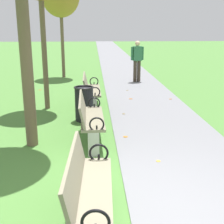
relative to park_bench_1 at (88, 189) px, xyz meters
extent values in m
plane|color=#4C7F38|center=(0.50, 0.04, -0.49)|extent=(80.00, 80.00, 0.00)
cube|color=slate|center=(1.63, 18.04, -0.48)|extent=(2.26, 44.00, 0.02)
cube|color=gray|center=(0.05, 0.00, -0.01)|extent=(0.50, 1.62, 0.05)
cube|color=gray|center=(-0.14, 0.01, 0.21)|extent=(0.18, 1.60, 0.40)
cube|color=#B7B5AD|center=(0.08, 0.74, -0.26)|extent=(0.20, 0.13, 0.45)
torus|color=black|center=(0.08, -0.76, 0.10)|extent=(0.27, 0.04, 0.27)
torus|color=black|center=(0.14, 0.76, 0.10)|extent=(0.27, 0.04, 0.27)
cylinder|color=black|center=(0.14, 0.76, 0.02)|extent=(0.03, 0.03, 0.12)
cube|color=gray|center=(0.05, 2.75, -0.01)|extent=(0.48, 1.61, 0.05)
cube|color=gray|center=(-0.14, 2.75, 0.21)|extent=(0.16, 1.60, 0.40)
cube|color=#B7B5AD|center=(0.07, 2.01, -0.26)|extent=(0.20, 0.12, 0.45)
cube|color=#B7B5AD|center=(0.04, 3.49, -0.26)|extent=(0.20, 0.12, 0.45)
torus|color=black|center=(0.13, 2.00, 0.10)|extent=(0.27, 0.04, 0.27)
cylinder|color=black|center=(0.13, 2.00, 0.02)|extent=(0.03, 0.03, 0.12)
torus|color=black|center=(0.10, 3.52, 0.10)|extent=(0.27, 0.04, 0.27)
cylinder|color=black|center=(0.10, 3.52, 0.02)|extent=(0.03, 0.03, 0.12)
cube|color=gray|center=(0.05, 5.43, -0.01)|extent=(0.46, 1.61, 0.05)
cube|color=gray|center=(-0.14, 5.43, 0.21)|extent=(0.14, 1.60, 0.40)
cube|color=#B7B5AD|center=(0.06, 4.69, -0.26)|extent=(0.20, 0.12, 0.45)
cube|color=#B7B5AD|center=(0.04, 6.17, -0.26)|extent=(0.20, 0.12, 0.45)
torus|color=black|center=(0.12, 4.67, 0.10)|extent=(0.27, 0.03, 0.27)
cylinder|color=black|center=(0.12, 4.67, 0.02)|extent=(0.03, 0.03, 0.12)
torus|color=black|center=(0.10, 6.19, 0.10)|extent=(0.27, 0.03, 0.27)
cylinder|color=black|center=(0.10, 6.19, 0.02)|extent=(0.03, 0.03, 0.12)
cylinder|color=brown|center=(-1.13, 2.61, 1.32)|extent=(0.22, 0.22, 3.61)
cylinder|color=brown|center=(-1.21, 5.34, 1.09)|extent=(0.14, 0.14, 3.14)
cylinder|color=brown|center=(-1.22, 10.64, 0.94)|extent=(0.14, 0.14, 2.85)
cylinder|color=#3D3328|center=(1.77, 9.22, -0.04)|extent=(0.14, 0.14, 0.85)
cylinder|color=#3D3328|center=(1.93, 9.25, -0.04)|extent=(0.14, 0.14, 0.85)
cube|color=#33724C|center=(1.85, 9.23, 0.66)|extent=(0.37, 0.28, 0.56)
sphere|color=beige|center=(1.85, 9.23, 1.05)|extent=(0.20, 0.20, 0.20)
cylinder|color=#33724C|center=(1.63, 9.19, 0.66)|extent=(0.09, 0.09, 0.52)
cylinder|color=#33724C|center=(2.06, 9.27, 0.66)|extent=(0.09, 0.09, 0.52)
cylinder|color=black|center=(-0.15, 4.14, -0.09)|extent=(0.44, 0.44, 0.80)
torus|color=black|center=(-0.15, 4.14, 0.33)|extent=(0.48, 0.48, 0.04)
cylinder|color=brown|center=(1.28, 7.52, -0.46)|extent=(0.10, 0.10, 0.00)
cylinder|color=brown|center=(-0.33, 1.89, -0.48)|extent=(0.13, 0.13, 0.00)
cylinder|color=gold|center=(1.17, 1.66, -0.46)|extent=(0.09, 0.09, 0.00)
cylinder|color=#93511E|center=(-0.20, 1.77, -0.48)|extent=(0.13, 0.13, 0.00)
cylinder|color=#93511E|center=(-1.83, 7.87, -0.48)|extent=(0.11, 0.11, 0.00)
cylinder|color=brown|center=(0.01, 4.40, -0.48)|extent=(0.12, 0.12, 0.00)
cylinder|color=brown|center=(-0.49, 6.79, -0.48)|extent=(0.08, 0.08, 0.00)
cylinder|color=#AD6B23|center=(-0.27, 7.55, -0.48)|extent=(0.16, 0.16, 0.00)
cylinder|color=brown|center=(0.86, 4.56, -0.46)|extent=(0.11, 0.11, 0.00)
cylinder|color=#93511E|center=(2.48, 6.12, -0.46)|extent=(0.10, 0.10, 0.00)
cylinder|color=brown|center=(0.13, 7.53, -0.48)|extent=(0.15, 0.15, 0.00)
cylinder|color=#93511E|center=(1.24, 6.22, -0.46)|extent=(0.14, 0.14, 0.00)
cylinder|color=brown|center=(-0.07, 8.15, -0.48)|extent=(0.09, 0.09, 0.00)
cylinder|color=#AD6B23|center=(0.73, 2.87, -0.46)|extent=(0.13, 0.13, 0.00)
camera|label=1|loc=(0.09, -3.11, 1.78)|focal=49.48mm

